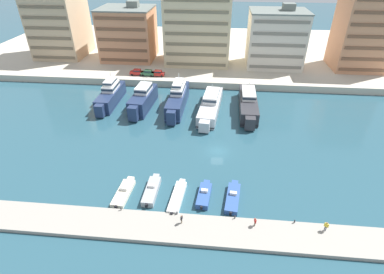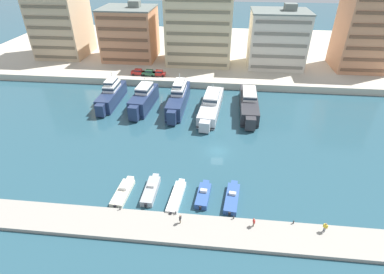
{
  "view_description": "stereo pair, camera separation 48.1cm",
  "coord_description": "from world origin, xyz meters",
  "views": [
    {
      "loc": [
        -0.42,
        -50.36,
        35.38
      ],
      "look_at": [
        -5.37,
        1.01,
        2.5
      ],
      "focal_mm": 28.0,
      "sensor_mm": 36.0,
      "label": 1
    },
    {
      "loc": [
        0.06,
        -50.31,
        35.38
      ],
      "look_at": [
        -5.37,
        1.01,
        2.5
      ],
      "focal_mm": 28.0,
      "sensor_mm": 36.0,
      "label": 2
    }
  ],
  "objects": [
    {
      "name": "bollard_west_mid",
      "position": [
        -5.82,
        -18.3,
        0.95
      ],
      "size": [
        0.2,
        0.2,
        0.61
      ],
      "color": "#2D2D33",
      "rests_on": "pier_dock"
    },
    {
      "name": "pedestrian_near_edge",
      "position": [
        5.87,
        -19.42,
        1.54
      ],
      "size": [
        0.32,
        0.58,
        1.54
      ],
      "color": "#7A6B56",
      "rests_on": "pier_dock"
    },
    {
      "name": "apartment_block_center",
      "position": [
        43.14,
        49.09,
        13.73
      ],
      "size": [
        15.92,
        14.02,
        25.31
      ],
      "color": "tan",
      "rests_on": "quay_promenade"
    },
    {
      "name": "motorboat_blue_center",
      "position": [
        2.82,
        -13.65,
        0.48
      ],
      "size": [
        2.81,
        7.9,
        1.37
      ],
      "color": "#33569E",
      "rests_on": "ground"
    },
    {
      "name": "apartment_block_center_left",
      "position": [
        16.77,
        48.91,
        10.63
      ],
      "size": [
        17.61,
        13.81,
        19.14
      ],
      "color": "silver",
      "rests_on": "quay_promenade"
    },
    {
      "name": "yacht_navy_far_left",
      "position": [
        -28.82,
        19.73,
        2.29
      ],
      "size": [
        3.98,
        17.12,
        7.95
      ],
      "color": "navy",
      "rests_on": "ground"
    },
    {
      "name": "motorboat_blue_center_left",
      "position": [
        -1.92,
        -13.53,
        0.53
      ],
      "size": [
        2.45,
        6.69,
        1.49
      ],
      "color": "#33569E",
      "rests_on": "ground"
    },
    {
      "name": "bollard_west",
      "position": [
        -14.64,
        -18.3,
        0.95
      ],
      "size": [
        0.2,
        0.2,
        0.61
      ],
      "color": "#2D2D33",
      "rests_on": "pier_dock"
    },
    {
      "name": "yacht_charcoal_center",
      "position": [
        7.16,
        19.02,
        1.96
      ],
      "size": [
        4.51,
        20.94,
        6.55
      ],
      "color": "#333338",
      "rests_on": "ground"
    },
    {
      "name": "pier_dock",
      "position": [
        0.0,
        -20.84,
        0.31
      ],
      "size": [
        120.0,
        5.56,
        0.63
      ],
      "primitive_type": "cube",
      "color": "#9E998E",
      "rests_on": "ground"
    },
    {
      "name": "bollard_east",
      "position": [
        11.82,
        -18.3,
        0.95
      ],
      "size": [
        0.2,
        0.2,
        0.61
      ],
      "color": "#2D2D33",
      "rests_on": "pier_dock"
    },
    {
      "name": "pedestrian_far_side",
      "position": [
        -4.89,
        -19.96,
        1.57
      ],
      "size": [
        0.31,
        0.6,
        1.6
      ],
      "color": "#7A6B56",
      "rests_on": "pier_dock"
    },
    {
      "name": "apartment_block_left",
      "position": [
        -32.08,
        51.99,
        10.43
      ],
      "size": [
        17.51,
        15.56,
        18.74
      ],
      "color": "tan",
      "rests_on": "quay_promenade"
    },
    {
      "name": "yacht_navy_left",
      "position": [
        -19.64,
        17.84,
        2.36
      ],
      "size": [
        5.16,
        16.13,
        7.46
      ],
      "color": "navy",
      "rests_on": "ground"
    },
    {
      "name": "car_green_left",
      "position": [
        -22.2,
        35.33,
        2.98
      ],
      "size": [
        4.23,
        2.2,
        1.8
      ],
      "color": "#2D6642",
      "rests_on": "quay_promenade"
    },
    {
      "name": "car_red_far_left",
      "position": [
        -25.68,
        35.63,
        2.98
      ],
      "size": [
        4.13,
        1.98,
        1.8
      ],
      "color": "red",
      "rests_on": "quay_promenade"
    },
    {
      "name": "motorboat_grey_left",
      "position": [
        -10.83,
        -13.34,
        0.55
      ],
      "size": [
        2.12,
        7.76,
        1.51
      ],
      "color": "#9EA3A8",
      "rests_on": "ground"
    },
    {
      "name": "yacht_silver_center_left",
      "position": [
        -2.29,
        17.4,
        1.82
      ],
      "size": [
        5.98,
        21.45,
        6.37
      ],
      "color": "silver",
      "rests_on": "ground"
    },
    {
      "name": "apartment_block_mid_left",
      "position": [
        -8.12,
        50.11,
        13.27
      ],
      "size": [
        21.04,
        15.41,
        24.43
      ],
      "color": "beige",
      "rests_on": "quay_promenade"
    },
    {
      "name": "car_red_mid_left",
      "position": [
        -19.12,
        35.36,
        2.98
      ],
      "size": [
        4.14,
        2.0,
        1.8
      ],
      "color": "red",
      "rests_on": "quay_promenade"
    },
    {
      "name": "motorboat_white_mid_left",
      "position": [
        -6.3,
        -14.43,
        0.48
      ],
      "size": [
        2.42,
        8.3,
        0.96
      ],
      "color": "white",
      "rests_on": "ground"
    },
    {
      "name": "pedestrian_mid_deck",
      "position": [
        15.95,
        -19.35,
        1.63
      ],
      "size": [
        0.55,
        0.45,
        1.69
      ],
      "color": "#4C515B",
      "rests_on": "pier_dock"
    },
    {
      "name": "ground_plane",
      "position": [
        0.0,
        0.0,
        0.0
      ],
      "size": [
        400.0,
        400.0,
        0.0
      ],
      "primitive_type": "plane",
      "color": "#285160"
    },
    {
      "name": "bollard_east_mid",
      "position": [
        3.0,
        -18.3,
        0.95
      ],
      "size": [
        0.2,
        0.2,
        0.61
      ],
      "color": "#2D2D33",
      "rests_on": "pier_dock"
    },
    {
      "name": "motorboat_cream_far_left",
      "position": [
        -15.47,
        -14.1,
        0.39
      ],
      "size": [
        2.61,
        7.6,
        1.29
      ],
      "color": "beige",
      "rests_on": "ground"
    },
    {
      "name": "yacht_navy_mid_left",
      "position": [
        -10.78,
        18.95,
        2.49
      ],
      "size": [
        4.2,
        19.82,
        8.4
      ],
      "color": "navy",
      "rests_on": "ground"
    },
    {
      "name": "quay_promenade",
      "position": [
        0.0,
        66.59,
        1.0
      ],
      "size": [
        180.0,
        70.0,
        2.0
      ],
      "primitive_type": "cube",
      "color": "beige",
      "rests_on": "ground"
    },
    {
      "name": "apartment_block_far_left",
      "position": [
        -56.75,
        53.36,
        15.01
      ],
      "size": [
        16.38,
        17.13,
        27.9
      ],
      "color": "#C6AD89",
      "rests_on": "quay_promenade"
    }
  ]
}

